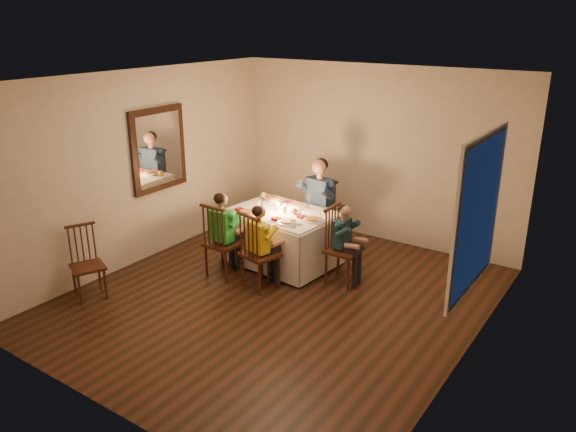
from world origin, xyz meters
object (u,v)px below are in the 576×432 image
Objects in this scene: chair_near_left at (225,275)px; child_teal at (343,282)px; chair_extra at (92,297)px; serving_bowl at (273,199)px; dining_table at (282,227)px; chair_end at (343,282)px; child_yellow at (261,287)px; chair_near_right at (261,287)px; adult at (318,246)px; child_green at (225,275)px; chair_adult at (318,246)px.

child_teal reaches higher than chair_near_left.
chair_extra is 2.75m from serving_bowl.
dining_table is 1.13m from chair_end.
child_yellow reaches higher than chair_extra.
dining_table reaches higher than child_teal.
chair_near_right is 1.00× the size of chair_end.
child_teal is at bearing -15.30° from serving_bowl.
chair_near_right is at bearing -24.44° from chair_extra.
adult reaches higher than chair_end.
chair_near_left is 1.56m from chair_end.
child_green is (-0.61, 0.01, 0.00)m from chair_near_right.
serving_bowl reaches higher than child_green.
child_teal is (0.79, 0.70, 0.00)m from child_yellow.
child_yellow is 1.04× the size of child_teal.
dining_table is 0.96m from chair_near_right.
child_green is 5.11× the size of serving_bowl.
chair_extra is 0.68× the size of adult.
child_green reaches higher than child_teal.
chair_extra is 0.79× the size of child_green.
dining_table reaches higher than chair_extra.
chair_near_right is 1.12× the size of chair_extra.
adult is (0.51, 1.53, 0.00)m from chair_near_left.
chair_near_left is 1.12× the size of chair_extra.
chair_extra is 3.26m from adult.
serving_bowl is (-0.49, -0.46, 0.77)m from adult.
chair_adult is 0.76× the size of adult.
chair_adult is at bearing -72.86° from child_yellow.
dining_table is at bearing 84.42° from child_teal.
child_green is (-0.51, -1.53, 0.00)m from chair_adult.
chair_near_left is 0.88× the size of child_green.
child_yellow is at bearing 179.37° from chair_near_left.
chair_near_right is (0.21, -0.77, -0.53)m from dining_table.
adult is at bearing 43.28° from serving_bowl.
serving_bowl is at bearing 2.52° from chair_extra.
serving_bowl reaches higher than chair_near_right.
chair_end is 1.12× the size of chair_extra.
dining_table is at bearing -117.40° from chair_near_left.
chair_near_left is at bearing -10.31° from chair_extra.
dining_table is 1.01m from child_green.
serving_bowl is at bearing 72.95° from chair_end.
child_yellow is (0.21, -0.77, -0.53)m from dining_table.
chair_near_right is (0.10, -1.54, 0.00)m from chair_adult.
chair_near_right is at bearing -78.51° from adult.
chair_extra is at bearing 55.89° from chair_near_left.
chair_end is at bearing -35.53° from chair_adult.
serving_bowl reaches higher than chair_extra.
adult reaches higher than child_teal.
serving_bowl is (0.96, 2.46, 0.77)m from chair_extra.
chair_end is (0.89, -0.84, 0.00)m from chair_adult.
dining_table is at bearing -8.04° from chair_extra.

